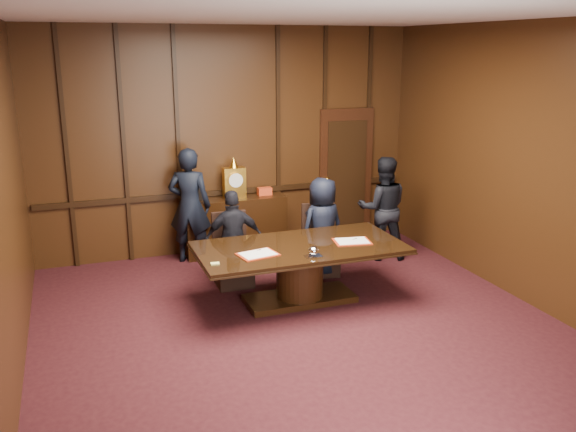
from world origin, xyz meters
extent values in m
plane|color=black|center=(0.00, 0.00, 0.00)|extent=(7.00, 7.00, 0.00)
plane|color=silver|center=(0.00, 0.00, 3.50)|extent=(7.00, 7.00, 0.00)
cube|color=black|center=(0.00, 3.50, 1.75)|extent=(6.00, 0.04, 3.50)
cube|color=black|center=(0.00, -3.50, 1.75)|extent=(6.00, 0.04, 3.50)
cube|color=black|center=(3.00, 0.00, 1.75)|extent=(0.04, 7.00, 3.50)
cube|color=black|center=(0.00, 3.47, 0.95)|extent=(5.90, 0.05, 0.08)
cube|color=black|center=(2.00, 3.46, 1.10)|extent=(0.95, 0.06, 2.20)
sphere|color=gold|center=(1.63, 3.39, 1.05)|extent=(0.08, 0.08, 0.08)
cube|color=black|center=(0.00, 3.26, 0.45)|extent=(1.60, 0.45, 0.90)
cube|color=black|center=(-0.70, 3.26, 0.03)|extent=(0.12, 0.40, 0.06)
cube|color=black|center=(0.70, 3.26, 0.03)|extent=(0.12, 0.40, 0.06)
cube|color=gold|center=(0.00, 3.26, 1.14)|extent=(0.34, 0.18, 0.48)
cylinder|color=white|center=(0.00, 3.16, 1.20)|extent=(0.22, 0.03, 0.22)
cone|color=gold|center=(0.00, 3.26, 1.46)|extent=(0.14, 0.14, 0.16)
cube|color=black|center=(-0.55, 3.28, 1.01)|extent=(0.18, 0.04, 0.22)
cube|color=red|center=(0.50, 3.28, 0.96)|extent=(0.22, 0.12, 0.12)
cube|color=black|center=(0.27, 1.10, 0.04)|extent=(1.40, 0.60, 0.08)
cylinder|color=black|center=(0.27, 1.10, 0.39)|extent=(0.60, 0.60, 0.62)
cube|color=black|center=(0.27, 1.10, 0.71)|extent=(2.62, 1.32, 0.02)
cube|color=black|center=(0.27, 1.10, 0.73)|extent=(2.60, 1.30, 0.06)
cube|color=#AD2B0F|center=(-0.34, 0.93, 0.77)|extent=(0.51, 0.41, 0.01)
cube|color=white|center=(-0.34, 0.93, 0.78)|extent=(0.45, 0.35, 0.01)
cube|color=#AD2B0F|center=(0.95, 1.00, 0.77)|extent=(0.51, 0.40, 0.01)
cube|color=white|center=(0.95, 1.00, 0.78)|extent=(0.44, 0.34, 0.01)
cube|color=white|center=(0.27, 0.65, 0.77)|extent=(0.20, 0.14, 0.01)
ellipsoid|color=white|center=(0.27, 0.65, 0.82)|extent=(0.13, 0.13, 0.10)
cube|color=#D3CC67|center=(-0.90, 0.79, 0.77)|extent=(0.11, 0.08, 0.01)
cube|color=black|center=(-0.38, 1.95, 0.23)|extent=(0.49, 0.49, 0.46)
cube|color=black|center=(-0.38, 2.16, 0.72)|extent=(0.48, 0.07, 0.55)
cylinder|color=black|center=(-0.58, 1.75, 0.12)|extent=(0.04, 0.04, 0.23)
cylinder|color=black|center=(-0.18, 2.15, 0.12)|extent=(0.04, 0.04, 0.23)
cube|color=black|center=(0.92, 1.95, 0.23)|extent=(0.56, 0.56, 0.46)
cube|color=black|center=(0.95, 2.16, 0.72)|extent=(0.48, 0.14, 0.55)
cylinder|color=black|center=(0.72, 1.75, 0.12)|extent=(0.04, 0.04, 0.23)
cylinder|color=black|center=(1.12, 2.15, 0.12)|extent=(0.04, 0.04, 0.23)
imported|color=black|center=(-0.38, 1.90, 0.67)|extent=(0.81, 0.39, 1.35)
imported|color=black|center=(0.92, 1.90, 0.71)|extent=(0.78, 0.61, 1.42)
imported|color=black|center=(-0.74, 3.10, 0.88)|extent=(0.76, 0.65, 1.76)
imported|color=black|center=(2.07, 2.26, 0.80)|extent=(0.92, 0.82, 1.59)
camera|label=1|loc=(-2.37, -5.71, 3.18)|focal=38.00mm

